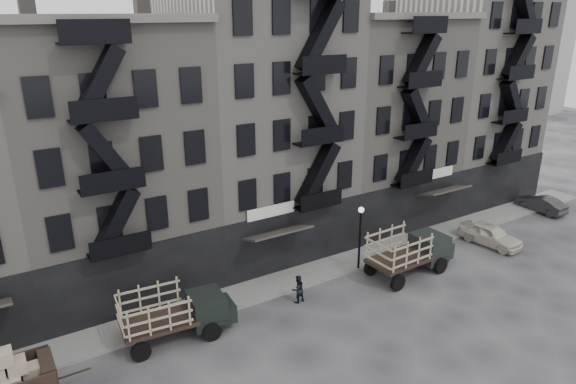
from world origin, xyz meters
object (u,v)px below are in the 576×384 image
stake_truck_west (174,310)px  pedestrian_mid (298,289)px  car_east (490,235)px  car_far (541,204)px  stake_truck_east (410,248)px

stake_truck_west → pedestrian_mid: (6.99, -0.46, -0.77)m
car_east → pedestrian_mid: bearing=170.1°
stake_truck_west → car_far: (31.31, 0.59, -0.94)m
stake_truck_east → pedestrian_mid: (-7.70, 0.85, -0.89)m
stake_truck_east → car_east: (7.81, 0.01, -0.97)m
stake_truck_west → car_far: stake_truck_west is taller
stake_truck_east → pedestrian_mid: 7.80m
car_east → pedestrian_mid: 15.54m
stake_truck_east → car_east: bearing=-2.2°
car_east → stake_truck_west: bearing=169.9°
car_far → stake_truck_east: bearing=6.2°
stake_truck_east → car_far: size_ratio=1.53×
stake_truck_east → car_far: (16.62, 1.90, -1.06)m
stake_truck_east → car_east: size_ratio=1.38×
stake_truck_west → car_far: size_ratio=1.44×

